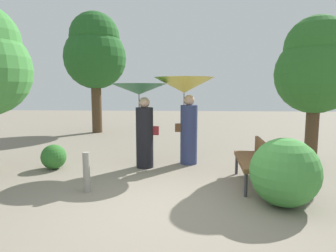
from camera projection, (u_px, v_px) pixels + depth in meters
ground_plane at (157, 209)px, 4.44m from camera, size 40.00×40.00×0.00m
person_left at (141, 107)px, 6.65m from camera, size 1.28×1.28×1.94m
person_right at (185, 98)px, 6.96m from camera, size 1.43×1.43×2.10m
park_bench at (255, 159)px, 5.51m from camera, size 0.58×1.53×0.83m
tree_near_right at (316, 66)px, 6.59m from camera, size 1.80×1.80×3.46m
tree_mid_left at (95, 52)px, 11.89m from camera, size 2.54×2.54×4.93m
bush_path_left at (285, 172)px, 4.51m from camera, size 1.08×1.08×1.08m
bush_path_right at (54, 157)px, 6.64m from camera, size 0.56×0.56×0.56m
path_marker_post at (87, 172)px, 5.13m from camera, size 0.12×0.12×0.72m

